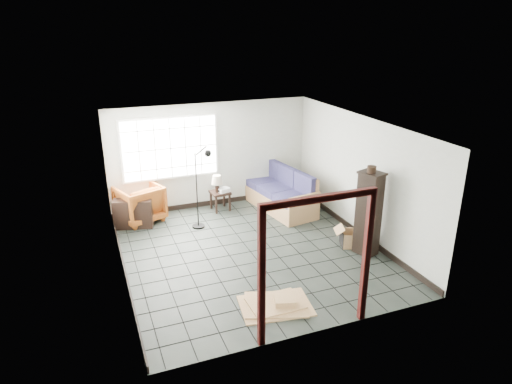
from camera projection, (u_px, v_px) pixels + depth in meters
name	position (u px, v px, depth m)	size (l,w,h in m)	color
ground	(250.00, 252.00, 9.29)	(5.50, 5.50, 0.00)	black
room_shell	(250.00, 173.00, 8.73)	(5.02, 5.52, 2.61)	silver
window_panel	(170.00, 148.00, 10.75)	(2.32, 0.08, 1.52)	silver
doorway_trim	(317.00, 249.00, 6.45)	(1.80, 0.08, 2.20)	#3D0F0D
futon_sofa	(280.00, 193.00, 11.42)	(1.24, 2.43, 1.03)	#AB7F4D
armchair	(139.00, 201.00, 10.59)	(0.93, 0.87, 0.96)	brown
side_table	(220.00, 195.00, 11.22)	(0.48, 0.48, 0.49)	black
table_lamp	(217.00, 181.00, 11.05)	(0.36, 0.36, 0.43)	black
projector	(224.00, 190.00, 11.14)	(0.32, 0.28, 0.10)	silver
floor_lamp	(203.00, 185.00, 10.12)	(0.58, 0.38, 1.86)	black
console_shelf	(133.00, 213.00, 10.30)	(0.91, 0.55, 0.66)	black
tall_shelf	(368.00, 213.00, 8.95)	(0.49, 0.56, 1.72)	black
pot	(372.00, 169.00, 8.60)	(0.19, 0.19, 0.13)	black
open_box	(353.00, 238.00, 9.51)	(0.85, 0.60, 0.44)	#A1784E
cardboard_pile	(277.00, 304.00, 7.50)	(1.26, 1.04, 0.17)	#A1784E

